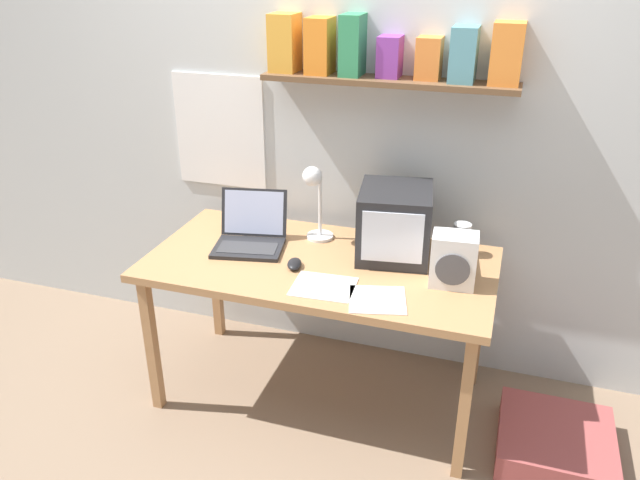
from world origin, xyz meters
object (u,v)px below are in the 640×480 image
floor_cushion (555,442)px  juice_glass (461,241)px  laptop (251,232)px  loose_paper_near_monitor (377,300)px  space_heater (454,260)px  loose_paper_near_laptop (324,287)px  corner_desk (320,273)px  computer_mouse (294,264)px  crt_monitor (395,223)px  desk_lamp (315,193)px

floor_cushion → juice_glass: bearing=146.8°
laptop → loose_paper_near_monitor: (0.67, -0.31, -0.06)m
space_heater → loose_paper_near_laptop: space_heater is taller
corner_desk → juice_glass: bearing=23.8°
loose_paper_near_laptop → floor_cushion: size_ratio=0.56×
laptop → floor_cushion: laptop is taller
juice_glass → floor_cushion: bearing=-33.2°
computer_mouse → loose_paper_near_monitor: bearing=-21.6°
computer_mouse → space_heater: bearing=5.2°
crt_monitor → loose_paper_near_monitor: size_ratio=1.49×
desk_lamp → loose_paper_near_monitor: desk_lamp is taller
juice_glass → computer_mouse: 0.74m
desk_lamp → crt_monitor: bearing=17.7°
desk_lamp → space_heater: bearing=3.5°
desk_lamp → floor_cushion: desk_lamp is taller
computer_mouse → loose_paper_near_laptop: bearing=-36.2°
corner_desk → juice_glass: juice_glass is taller
corner_desk → floor_cushion: (1.07, -0.07, -0.60)m
laptop → space_heater: 0.93m
juice_glass → loose_paper_near_laptop: 0.68m
loose_paper_near_laptop → space_heater: bearing=20.9°
desk_lamp → loose_paper_near_laptop: bearing=-44.9°
juice_glass → computer_mouse: size_ratio=1.26×
crt_monitor → space_heater: (0.28, -0.19, -0.04)m
loose_paper_near_monitor → space_heater: bearing=40.6°
space_heater → computer_mouse: bearing=-179.1°
loose_paper_near_monitor → floor_cushion: bearing=13.1°
desk_lamp → loose_paper_near_laptop: (0.17, -0.41, -0.23)m
laptop → space_heater: laptop is taller
loose_paper_near_laptop → loose_paper_near_monitor: bearing=-8.3°
loose_paper_near_laptop → floor_cushion: loose_paper_near_laptop is taller
juice_glass → loose_paper_near_monitor: juice_glass is taller
computer_mouse → laptop: bearing=149.9°
crt_monitor → loose_paper_near_laptop: 0.46m
desk_lamp → computer_mouse: desk_lamp is taller
corner_desk → computer_mouse: bearing=-133.0°
computer_mouse → floor_cushion: (1.16, 0.02, -0.67)m
desk_lamp → corner_desk: bearing=-43.4°
computer_mouse → loose_paper_near_monitor: computer_mouse is taller
laptop → computer_mouse: 0.31m
corner_desk → space_heater: 0.60m
corner_desk → loose_paper_near_monitor: loose_paper_near_monitor is taller
computer_mouse → desk_lamp: bearing=90.4°
space_heater → crt_monitor: bearing=141.1°
corner_desk → juice_glass: 0.64m
corner_desk → computer_mouse: size_ratio=12.97×
space_heater → floor_cushion: bearing=-9.2°
desk_lamp → computer_mouse: size_ratio=3.13×
floor_cushion → desk_lamp: bearing=167.0°
desk_lamp → loose_paper_near_laptop: 0.50m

